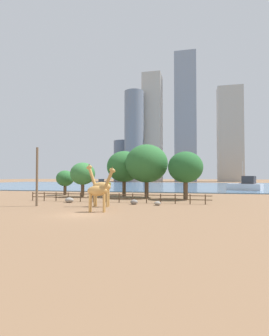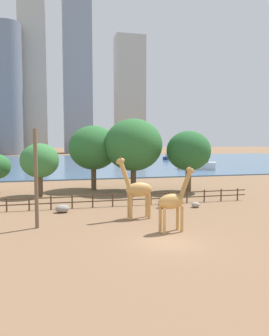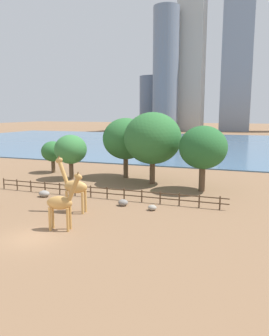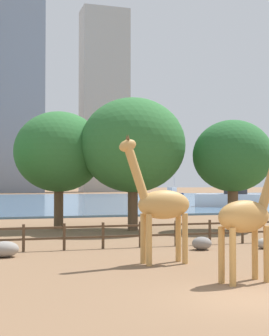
{
  "view_description": "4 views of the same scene",
  "coord_description": "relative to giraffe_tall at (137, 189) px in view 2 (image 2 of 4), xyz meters",
  "views": [
    {
      "loc": [
        10.7,
        -23.21,
        3.69
      ],
      "look_at": [
        -0.59,
        26.81,
        5.27
      ],
      "focal_mm": 28.0,
      "sensor_mm": 36.0,
      "label": 1
    },
    {
      "loc": [
        -6.9,
        -18.94,
        6.4
      ],
      "look_at": [
        3.27,
        21.89,
        2.85
      ],
      "focal_mm": 35.0,
      "sensor_mm": 36.0,
      "label": 2
    },
    {
      "loc": [
        14.71,
        -18.69,
        9.01
      ],
      "look_at": [
        2.68,
        14.65,
        3.02
      ],
      "focal_mm": 35.0,
      "sensor_mm": 36.0,
      "label": 3
    },
    {
      "loc": [
        -7.43,
        -12.89,
        3.3
      ],
      "look_at": [
        3.96,
        24.01,
        4.36
      ],
      "focal_mm": 55.0,
      "sensor_mm": 36.0,
      "label": 4
    }
  ],
  "objects": [
    {
      "name": "ground_plane",
      "position": [
        0.3,
        73.3,
        -2.41
      ],
      "size": [
        400.0,
        400.0,
        0.0
      ],
      "primitive_type": "plane",
      "color": "brown"
    },
    {
      "name": "harbor_water",
      "position": [
        0.3,
        70.3,
        -2.31
      ],
      "size": [
        180.0,
        86.0,
        0.2
      ],
      "primitive_type": "cube",
      "color": "#476B8C",
      "rests_on": "ground"
    },
    {
      "name": "giraffe_tall",
      "position": [
        0.0,
        0.0,
        0.0
      ],
      "size": [
        3.15,
        1.03,
        5.2
      ],
      "rotation": [
        0.0,
        0.0,
        3.2
      ],
      "color": "tan",
      "rests_on": "ground"
    },
    {
      "name": "giraffe_companion",
      "position": [
        1.48,
        -4.42,
        -0.22
      ],
      "size": [
        3.01,
        1.21,
        4.68
      ],
      "rotation": [
        0.0,
        0.0,
        0.2
      ],
      "color": "#C18C47",
      "rests_on": "ground"
    },
    {
      "name": "utility_pole",
      "position": [
        -7.84,
        -1.09,
        1.21
      ],
      "size": [
        0.28,
        0.28,
        7.24
      ],
      "primitive_type": "cylinder",
      "color": "brown",
      "rests_on": "ground"
    },
    {
      "name": "boulder_near_fence",
      "position": [
        -5.91,
        3.72,
        -2.06
      ],
      "size": [
        1.24,
        0.94,
        0.71
      ],
      "primitive_type": "ellipsoid",
      "color": "gray",
      "rests_on": "ground"
    },
    {
      "name": "boulder_by_pole",
      "position": [
        6.55,
        2.92,
        -2.15
      ],
      "size": [
        0.83,
        0.7,
        0.53
      ],
      "primitive_type": "ellipsoid",
      "color": "gray",
      "rests_on": "ground"
    },
    {
      "name": "boulder_small",
      "position": [
        3.4,
        3.43,
        -2.09
      ],
      "size": [
        0.98,
        0.85,
        0.64
      ],
      "primitive_type": "ellipsoid",
      "color": "gray",
      "rests_on": "ground"
    },
    {
      "name": "enclosure_fence",
      "position": [
        0.11,
        5.3,
        -1.66
      ],
      "size": [
        26.12,
        0.14,
        1.3
      ],
      "color": "#4C3826",
      "rests_on": "ground"
    },
    {
      "name": "tree_left_large",
      "position": [
        3.17,
        14.17,
        3.42
      ],
      "size": [
        7.24,
        7.24,
        9.11
      ],
      "color": "brown",
      "rests_on": "ground"
    },
    {
      "name": "tree_center_broad",
      "position": [
        -8.12,
        13.18,
        1.67
      ],
      "size": [
        4.37,
        4.37,
        6.08
      ],
      "color": "brown",
      "rests_on": "ground"
    },
    {
      "name": "tree_left_small",
      "position": [
        9.76,
        12.2,
        2.67
      ],
      "size": [
        5.49,
        5.49,
        7.59
      ],
      "color": "brown",
      "rests_on": "ground"
    },
    {
      "name": "tree_right_small",
      "position": [
        -1.52,
        16.82,
        3.03
      ],
      "size": [
        6.34,
        6.34,
        8.32
      ],
      "color": "brown",
      "rests_on": "ground"
    },
    {
      "name": "boat_sailboat",
      "position": [
        23.48,
        38.92,
        -1.01
      ],
      "size": [
        8.39,
        6.35,
        7.19
      ],
      "rotation": [
        0.0,
        0.0,
        2.64
      ],
      "color": "silver",
      "rests_on": "harbor_water"
    },
    {
      "name": "boat_tug",
      "position": [
        29.73,
        74.12,
        -1.49
      ],
      "size": [
        4.83,
        4.2,
        4.27
      ],
      "rotation": [
        0.0,
        0.0,
        0.64
      ],
      "color": "navy",
      "rests_on": "harbor_water"
    },
    {
      "name": "skyline_tower_needle",
      "position": [
        6.13,
        145.23,
        40.15
      ],
      "size": [
        14.05,
        11.48,
        85.12
      ],
      "primitive_type": "cube",
      "color": "gray",
      "rests_on": "ground"
    },
    {
      "name": "skyline_block_central",
      "position": [
        -15.08,
        139.21,
        32.79
      ],
      "size": [
        12.1,
        12.86,
        70.4
      ],
      "primitive_type": "cube",
      "color": "#ADA89E",
      "rests_on": "ground"
    },
    {
      "name": "skyline_tower_glass",
      "position": [
        34.56,
        150.3,
        28.7
      ],
      "size": [
        15.92,
        9.53,
        62.23
      ],
      "primitive_type": "cube",
      "color": "#ADA89E",
      "rests_on": "ground"
    },
    {
      "name": "skyline_block_left",
      "position": [
        -24.99,
        128.44,
        25.91
      ],
      "size": [
        12.08,
        12.08,
        56.64
      ],
      "primitive_type": "cylinder",
      "color": "slate",
      "rests_on": "ground"
    }
  ]
}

